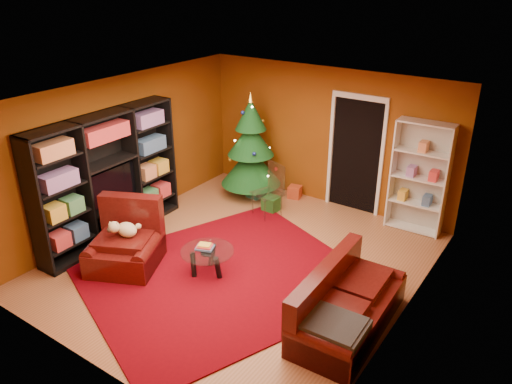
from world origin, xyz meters
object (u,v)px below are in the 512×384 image
Objects in this scene: sofa at (350,300)px; coffee_table at (208,262)px; christmas_tree at (251,147)px; armchair at (124,243)px; acrylic_chair at (267,194)px; media_unit at (108,178)px; gift_box_teal at (256,190)px; gift_box_green at (271,204)px; gift_box_red at (295,192)px; white_bookshelf at (419,178)px; rug at (222,276)px; dog at (127,230)px.

coffee_table is (-2.24, -0.08, -0.20)m from sofa.
armchair is (-0.05, -3.25, -0.61)m from christmas_tree.
sofa is 2.13× the size of acrylic_chair.
media_unit reaches higher than gift_box_teal.
sofa reaches higher than coffee_table.
media_unit reaches higher than sofa.
armchair is at bearing -93.26° from gift_box_teal.
media_unit is 4.35m from sofa.
gift_box_green is at bearing 99.35° from coffee_table.
coffee_table is (0.32, -3.08, 0.09)m from gift_box_red.
gift_box_red is 0.12× the size of white_bookshelf.
gift_box_teal is (-1.20, 2.62, 0.13)m from rug.
dog is 2.72m from acrylic_chair.
christmas_tree is 3.19m from white_bookshelf.
media_unit reaches higher than dog.
white_bookshelf is at bearing 7.57° from christmas_tree.
white_bookshelf reaches higher than coffee_table.
gift_box_teal is (0.13, -0.03, -0.88)m from christmas_tree.
sofa is at bearing -40.54° from gift_box_green.
gift_box_green is 2.95m from dog.
gift_box_red is (-0.54, 3.04, 0.11)m from rug.
coffee_table is 2.14m from acrylic_chair.
gift_box_red is at bearing 95.86° from coffee_table.
coffee_table is at bearing -1.92° from media_unit.
acrylic_chair reaches higher than gift_box_red.
sofa is (3.37, 0.57, -0.21)m from dog.
media_unit is 1.39× the size of white_bookshelf.
acrylic_chair is at bearing -90.87° from gift_box_red.
gift_box_green is at bearing 122.73° from acrylic_chair.
acrylic_chair reaches higher than gift_box_teal.
christmas_tree reaches higher than sofa.
gift_box_green is 3.00m from armchair.
rug is 15.87× the size of gift_box_red.
media_unit reaches higher than white_bookshelf.
gift_box_green is at bearing 49.46° from armchair.
coffee_table is at bearing -61.08° from acrylic_chair.
coffee_table is at bearing -124.86° from white_bookshelf.
armchair is at bearing -154.26° from coffee_table.
dog is at bearing 97.82° from sofa.
coffee_table is (1.13, 0.49, -0.41)m from dog.
coffee_table reaches higher than gift_box_teal.
media_unit is at bearing 179.77° from coffee_table.
rug is 1.90× the size of white_bookshelf.
christmas_tree is at bearing -173.94° from white_bookshelf.
gift_box_teal is 0.78m from gift_box_red.
dog is 1.30m from coffee_table.
acrylic_chair is at bearing -41.21° from gift_box_teal.
acrylic_chair reaches higher than coffee_table.
acrylic_chair is at bearing 98.97° from coffee_table.
white_bookshelf is 4.98× the size of dog.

